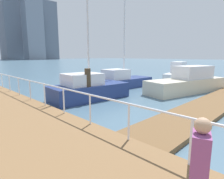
% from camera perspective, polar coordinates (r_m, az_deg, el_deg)
% --- Properties ---
extents(ground_plane, '(300.00, 300.00, 0.00)m').
position_cam_1_polar(ground_plane, '(15.06, -16.31, -0.71)').
color(ground_plane, slate).
extents(floating_dock, '(15.54, 2.00, 0.18)m').
position_cam_1_polar(floating_dock, '(12.02, 28.52, -3.84)').
color(floating_dock, brown).
rests_on(floating_dock, ground_plane).
extents(boardwalk_railing, '(0.06, 29.70, 1.08)m').
position_cam_1_polar(boardwalk_railing, '(4.74, 13.37, -8.62)').
color(boardwalk_railing, white).
rests_on(boardwalk_railing, boardwalk).
extents(dock_piling_0, '(0.34, 0.34, 1.59)m').
position_cam_1_polar(dock_piling_0, '(17.98, 21.06, 3.30)').
color(dock_piling_0, '#473826').
rests_on(dock_piling_0, ground_plane).
extents(dock_piling_1, '(0.36, 0.36, 2.04)m').
position_cam_1_polar(dock_piling_1, '(11.08, -7.38, 1.14)').
color(dock_piling_1, '#473826').
rests_on(dock_piling_1, ground_plane).
extents(moored_boat_0, '(5.24, 2.62, 7.87)m').
position_cam_1_polar(moored_boat_0, '(12.03, -7.37, 0.25)').
color(moored_boat_0, navy).
rests_on(moored_boat_0, ground_plane).
extents(moored_boat_3, '(7.33, 3.55, 2.00)m').
position_cam_1_polar(moored_boat_3, '(15.48, 22.20, 2.08)').
color(moored_boat_3, beige).
rests_on(moored_boat_3, ground_plane).
extents(moored_boat_4, '(5.91, 2.67, 2.15)m').
position_cam_1_polar(moored_boat_4, '(21.06, 19.44, 4.37)').
color(moored_boat_4, white).
rests_on(moored_boat_4, ground_plane).
extents(moored_boat_5, '(5.56, 2.38, 9.59)m').
position_cam_1_polar(moored_boat_5, '(16.40, 3.07, 2.83)').
color(moored_boat_5, navy).
rests_on(moored_boat_5, ground_plane).
extents(pedestrian_0, '(0.41, 0.33, 1.59)m').
position_cam_1_polar(pedestrian_0, '(2.95, 24.89, -22.27)').
color(pedestrian_0, '#994C8C').
rests_on(pedestrian_0, boardwalk).
extents(skyline_tower_4, '(12.22, 14.44, 68.35)m').
position_cam_1_polar(skyline_tower_4, '(165.16, -29.16, 19.99)').
color(skyline_tower_4, slate).
rests_on(skyline_tower_4, ground_plane).
extents(skyline_tower_5, '(12.38, 10.90, 68.95)m').
position_cam_1_polar(skyline_tower_5, '(152.78, -23.36, 21.45)').
color(skyline_tower_5, gray).
rests_on(skyline_tower_5, ground_plane).
extents(skyline_tower_6, '(14.21, 10.90, 43.03)m').
position_cam_1_polar(skyline_tower_6, '(159.22, -19.20, 16.48)').
color(skyline_tower_6, slate).
rests_on(skyline_tower_6, ground_plane).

